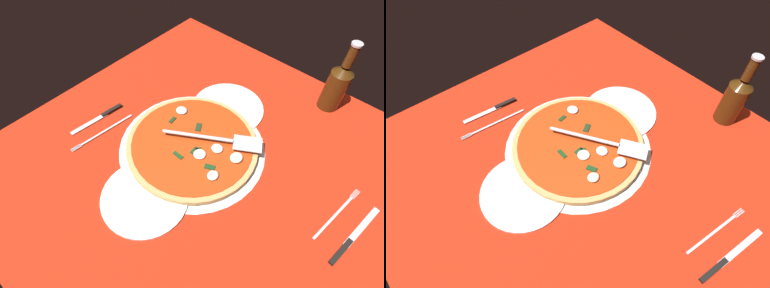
% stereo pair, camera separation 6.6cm
% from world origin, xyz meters
% --- Properties ---
extents(ground_plane, '(1.06, 1.06, 0.01)m').
position_xyz_m(ground_plane, '(0.00, 0.00, -0.00)').
color(ground_plane, red).
extents(pizza_pan, '(0.42, 0.42, 0.01)m').
position_xyz_m(pizza_pan, '(0.02, 0.06, 0.00)').
color(pizza_pan, silver).
rests_on(pizza_pan, ground_plane).
extents(dinner_plate_left, '(0.23, 0.23, 0.01)m').
position_xyz_m(dinner_plate_left, '(-0.18, 0.04, 0.01)').
color(dinner_plate_left, white).
rests_on(dinner_plate_left, ground_plane).
extents(dinner_plate_right, '(0.23, 0.23, 0.01)m').
position_xyz_m(dinner_plate_right, '(0.21, 0.08, 0.01)').
color(dinner_plate_right, white).
rests_on(dinner_plate_right, ground_plane).
extents(pizza, '(0.37, 0.37, 0.03)m').
position_xyz_m(pizza, '(0.02, 0.06, 0.02)').
color(pizza, tan).
rests_on(pizza, pizza_pan).
extents(pizza_server, '(0.17, 0.25, 0.01)m').
position_xyz_m(pizza_server, '(0.06, 0.01, 0.04)').
color(pizza_server, silver).
rests_on(pizza_server, pizza).
extents(place_setting_near, '(0.22, 0.15, 0.01)m').
position_xyz_m(place_setting_near, '(0.08, -0.37, 0.00)').
color(place_setting_near, white).
rests_on(place_setting_near, ground_plane).
extents(place_setting_far, '(0.22, 0.15, 0.01)m').
position_xyz_m(place_setting_far, '(-0.10, 0.32, 0.00)').
color(place_setting_far, silver).
rests_on(place_setting_far, ground_plane).
extents(beer_bottle, '(0.06, 0.06, 0.23)m').
position_xyz_m(beer_bottle, '(0.44, -0.15, 0.09)').
color(beer_bottle, '#42250B').
rests_on(beer_bottle, ground_plane).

